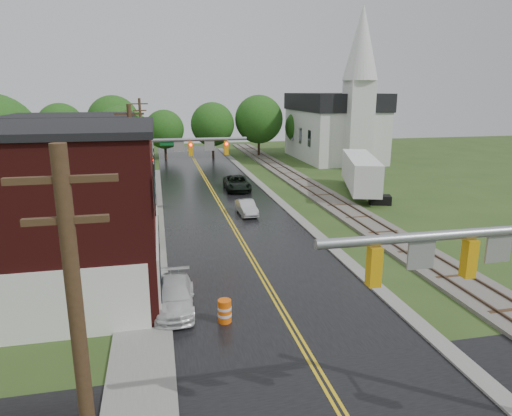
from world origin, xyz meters
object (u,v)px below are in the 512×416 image
object	(u,v)px
traffic_signal_far	(181,156)
suv_dark	(237,183)
sedan_silver	(246,208)
pickup_white	(175,296)
tree_left_e	(123,136)
utility_pole_b	(133,172)
construction_barrel	(225,311)
brick_building	(4,214)
utility_pole_a	(83,375)
church	(337,119)
tree_left_c	(67,146)
utility_pole_c	(142,138)
traffic_signal_near	(491,275)
semi_trailer	(361,172)

from	to	relation	value
traffic_signal_far	suv_dark	world-z (taller)	traffic_signal_far
sedan_silver	pickup_white	world-z (taller)	pickup_white
traffic_signal_far	pickup_white	size ratio (longest dim) A/B	1.68
traffic_signal_far	sedan_silver	distance (m)	6.72
tree_left_e	sedan_silver	size ratio (longest dim) A/B	2.28
utility_pole_b	construction_barrel	world-z (taller)	utility_pole_b
brick_building	pickup_white	bearing A→B (deg)	-23.21
brick_building	construction_barrel	size ratio (longest dim) A/B	13.68
utility_pole_a	pickup_white	xyz separation A→B (m)	(2.00, 11.71, -4.09)
church	utility_pole_b	distance (m)	41.55
tree_left_c	construction_barrel	distance (m)	32.15
tree_left_e	construction_barrel	xyz separation A→B (m)	(6.12, -35.90, -4.29)
brick_building	tree_left_c	bearing A→B (deg)	93.14
utility_pole_c	suv_dark	xyz separation A→B (m)	(9.30, -7.37, -4.00)
traffic_signal_near	tree_left_e	world-z (taller)	tree_left_e
brick_building	tree_left_e	xyz separation A→B (m)	(3.64, 30.90, 0.66)
traffic_signal_near	semi_trailer	bearing A→B (deg)	71.06
utility_pole_c	tree_left_c	xyz separation A→B (m)	(-7.05, -4.10, -0.21)
tree_left_e	semi_trailer	xyz separation A→B (m)	(22.74, -13.53, -2.63)
church	suv_dark	bearing A→B (deg)	-135.64
pickup_white	construction_barrel	distance (m)	2.68
traffic_signal_far	utility_pole_c	distance (m)	17.33
semi_trailer	construction_barrel	bearing A→B (deg)	-126.62
utility_pole_b	semi_trailer	bearing A→B (deg)	26.62
church	suv_dark	xyz separation A→B (m)	(-17.50, -17.11, -5.11)
church	utility_pole_c	world-z (taller)	church
tree_left_c	sedan_silver	distance (m)	20.38
traffic_signal_far	utility_pole_a	bearing A→B (deg)	-97.03
utility_pole_a	sedan_silver	distance (m)	28.80
utility_pole_c	sedan_silver	size ratio (longest dim) A/B	2.52
suv_dark	traffic_signal_far	bearing A→B (deg)	-119.99
suv_dark	sedan_silver	world-z (taller)	suv_dark
utility_pole_a	tree_left_e	world-z (taller)	utility_pole_a
utility_pole_a	construction_barrel	distance (m)	11.58
semi_trailer	construction_barrel	size ratio (longest dim) A/B	11.13
tree_left_c	suv_dark	xyz separation A→B (m)	(16.35, -3.27, -3.79)
semi_trailer	sedan_silver	bearing A→B (deg)	-157.27
pickup_white	church	bearing A→B (deg)	62.45
church	suv_dark	distance (m)	25.00
tree_left_c	construction_barrel	size ratio (longest dim) A/B	7.32
traffic_signal_far	tree_left_c	size ratio (longest dim) A/B	0.96
pickup_white	construction_barrel	size ratio (longest dim) A/B	4.18
brick_building	sedan_silver	world-z (taller)	brick_building
brick_building	tree_left_c	size ratio (longest dim) A/B	1.87
traffic_signal_near	pickup_white	world-z (taller)	traffic_signal_near
sedan_silver	church	bearing A→B (deg)	53.05
utility_pole_c	suv_dark	world-z (taller)	utility_pole_c
utility_pole_c	construction_barrel	world-z (taller)	utility_pole_c
brick_building	traffic_signal_near	size ratio (longest dim) A/B	1.95
pickup_white	semi_trailer	world-z (taller)	semi_trailer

